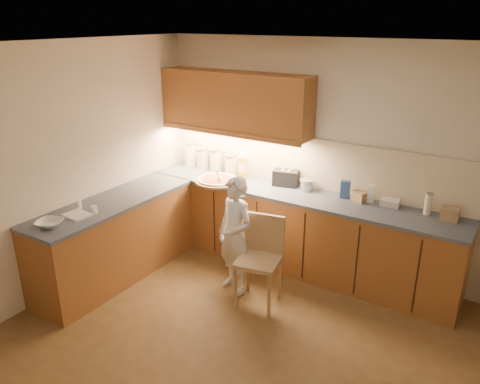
{
  "coord_description": "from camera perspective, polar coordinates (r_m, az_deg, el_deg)",
  "views": [
    {
      "loc": [
        1.77,
        -2.84,
        2.8
      ],
      "look_at": [
        -0.8,
        1.2,
        1.0
      ],
      "focal_mm": 35.0,
      "sensor_mm": 36.0,
      "label": 1
    }
  ],
  "objects": [
    {
      "name": "spice_jar_a",
      "position": [
        5.15,
        -19.08,
        -1.49
      ],
      "size": [
        0.08,
        0.08,
        0.08
      ],
      "primitive_type": "cylinder",
      "rotation": [
        0.0,
        0.0,
        -0.41
      ],
      "color": "silver",
      "rests_on": "l_counter"
    },
    {
      "name": "card_box_b",
      "position": [
        5.03,
        24.24,
        -2.46
      ],
      "size": [
        0.17,
        0.13,
        0.13
      ],
      "primitive_type": "cube",
      "rotation": [
        0.0,
        0.0,
        -0.01
      ],
      "color": "#9F8255",
      "rests_on": "l_counter"
    },
    {
      "name": "mixing_bowl",
      "position": [
        4.82,
        -22.2,
        -3.56
      ],
      "size": [
        0.32,
        0.32,
        0.06
      ],
      "primitive_type": "imported",
      "rotation": [
        0.0,
        0.0,
        0.38
      ],
      "color": "silver",
      "rests_on": "l_counter"
    },
    {
      "name": "wooden_chair",
      "position": [
        4.8,
        2.56,
        -7.51
      ],
      "size": [
        0.49,
        0.49,
        0.93
      ],
      "rotation": [
        0.0,
        0.0,
        0.19
      ],
      "color": "tan",
      "rests_on": "ground"
    },
    {
      "name": "l_counter",
      "position": [
        5.42,
        -0.83,
        -4.94
      ],
      "size": [
        3.77,
        2.62,
        0.92
      ],
      "color": "#975C2C",
      "rests_on": "ground"
    },
    {
      "name": "canister_c",
      "position": [
        6.04,
        -2.98,
        3.91
      ],
      "size": [
        0.16,
        0.16,
        0.29
      ],
      "rotation": [
        0.0,
        0.0,
        -0.17
      ],
      "color": "beige",
      "rests_on": "l_counter"
    },
    {
      "name": "child",
      "position": [
        4.92,
        -0.59,
        -5.37
      ],
      "size": [
        0.54,
        0.44,
        1.29
      ],
      "primitive_type": "imported",
      "rotation": [
        0.0,
        0.0,
        -0.31
      ],
      "color": "white",
      "rests_on": "ground"
    },
    {
      "name": "card_box_a",
      "position": [
        5.22,
        14.36,
        -0.52
      ],
      "size": [
        0.18,
        0.16,
        0.11
      ],
      "primitive_type": "cube",
      "rotation": [
        0.0,
        0.0,
        -0.37
      ],
      "color": "tan",
      "rests_on": "l_counter"
    },
    {
      "name": "flat_pack",
      "position": [
        5.18,
        17.81,
        -1.23
      ],
      "size": [
        0.2,
        0.15,
        0.08
      ],
      "primitive_type": "cube",
      "rotation": [
        0.0,
        0.0,
        0.08
      ],
      "color": "silver",
      "rests_on": "l_counter"
    },
    {
      "name": "blue_box",
      "position": [
        5.26,
        12.71,
        0.32
      ],
      "size": [
        0.11,
        0.09,
        0.2
      ],
      "primitive_type": "cube",
      "rotation": [
        0.0,
        0.0,
        0.19
      ],
      "color": "#35529F",
      "rests_on": "l_counter"
    },
    {
      "name": "oil_jug",
      "position": [
        5.76,
        0.39,
        3.09
      ],
      "size": [
        0.12,
        0.1,
        0.32
      ],
      "rotation": [
        0.0,
        0.0,
        0.2
      ],
      "color": "gold",
      "rests_on": "l_counter"
    },
    {
      "name": "canister_a",
      "position": [
        6.27,
        -5.99,
        4.58
      ],
      "size": [
        0.16,
        0.16,
        0.32
      ],
      "rotation": [
        0.0,
        0.0,
        -0.22
      ],
      "color": "white",
      "rests_on": "l_counter"
    },
    {
      "name": "toaster",
      "position": [
        5.54,
        5.6,
        1.72
      ],
      "size": [
        0.32,
        0.23,
        0.19
      ],
      "rotation": [
        0.0,
        0.0,
        0.22
      ],
      "color": "black",
      "rests_on": "l_counter"
    },
    {
      "name": "dough_cloth",
      "position": [
        4.98,
        -19.27,
        -2.66
      ],
      "size": [
        0.27,
        0.22,
        0.02
      ],
      "primitive_type": "cube",
      "rotation": [
        0.0,
        0.0,
        -0.07
      ],
      "color": "white",
      "rests_on": "l_counter"
    },
    {
      "name": "tall_jar",
      "position": [
        5.07,
        21.95,
        -1.33
      ],
      "size": [
        0.07,
        0.07,
        0.23
      ],
      "rotation": [
        0.0,
        0.0,
        -0.15
      ],
      "color": "white",
      "rests_on": "l_counter"
    },
    {
      "name": "canister_d",
      "position": [
        5.91,
        -1.09,
        3.37
      ],
      "size": [
        0.16,
        0.16,
        0.26
      ],
      "rotation": [
        0.0,
        0.0,
        -0.1
      ],
      "color": "beige",
      "rests_on": "l_counter"
    },
    {
      "name": "room",
      "position": [
        3.53,
        0.51,
        2.03
      ],
      "size": [
        4.54,
        4.5,
        2.62
      ],
      "color": "brown",
      "rests_on": "ground"
    },
    {
      "name": "steel_pot",
      "position": [
        5.43,
        8.16,
        0.88
      ],
      "size": [
        0.17,
        0.17,
        0.13
      ],
      "color": "#B4B4B9",
      "rests_on": "l_counter"
    },
    {
      "name": "backsplash",
      "position": [
        5.51,
        8.15,
        3.64
      ],
      "size": [
        3.75,
        0.02,
        0.58
      ],
      "primitive_type": "cube",
      "color": "beige",
      "rests_on": "l_counter"
    },
    {
      "name": "white_bottle",
      "position": [
        5.21,
        15.68,
        -0.2
      ],
      "size": [
        0.07,
        0.07,
        0.2
      ],
      "primitive_type": "cube",
      "rotation": [
        0.0,
        0.0,
        0.1
      ],
      "color": "white",
      "rests_on": "l_counter"
    },
    {
      "name": "spice_jar_b",
      "position": [
        4.97,
        -17.36,
        -2.08
      ],
      "size": [
        0.06,
        0.06,
        0.08
      ],
      "primitive_type": "cylinder",
      "rotation": [
        0.0,
        0.0,
        -0.04
      ],
      "color": "white",
      "rests_on": "l_counter"
    },
    {
      "name": "pizza_on_board",
      "position": [
        5.66,
        -2.79,
        1.45
      ],
      "size": [
        0.54,
        0.54,
        0.22
      ],
      "rotation": [
        0.0,
        0.0,
        0.37
      ],
      "color": "#A78653",
      "rests_on": "l_counter"
    },
    {
      "name": "upper_cabinets",
      "position": [
        5.65,
        -0.68,
        10.91
      ],
      "size": [
        1.95,
        0.36,
        0.73
      ],
      "color": "#975C2C",
      "rests_on": "ground"
    },
    {
      "name": "canister_b",
      "position": [
        6.15,
        -4.59,
        4.11
      ],
      "size": [
        0.16,
        0.16,
        0.28
      ],
      "rotation": [
        0.0,
        0.0,
        0.31
      ],
      "color": "silver",
      "rests_on": "l_counter"
    }
  ]
}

